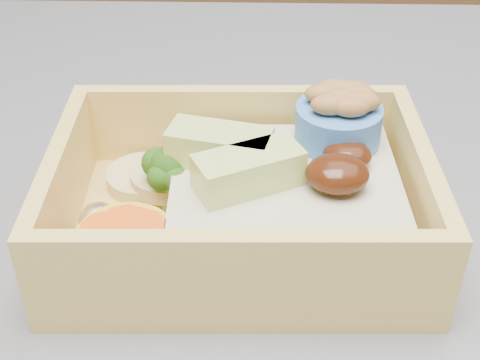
{
  "coord_description": "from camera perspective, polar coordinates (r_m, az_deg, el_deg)",
  "views": [
    {
      "loc": [
        -0.09,
        -0.35,
        1.17
      ],
      "look_at": [
        -0.1,
        -0.05,
        0.96
      ],
      "focal_mm": 50.0,
      "sensor_mm": 36.0,
      "label": 1
    }
  ],
  "objects": [
    {
      "name": "bento_box",
      "position": [
        0.38,
        1.0,
        -1.44
      ],
      "size": [
        0.21,
        0.15,
        0.08
      ],
      "rotation": [
        0.0,
        0.0,
        0.03
      ],
      "color": "#E0BB5C",
      "rests_on": "island"
    }
  ]
}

